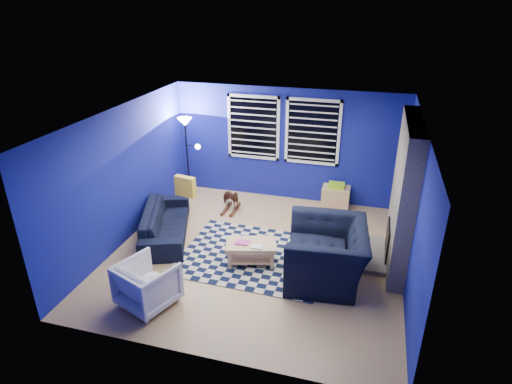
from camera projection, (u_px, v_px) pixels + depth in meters
The scene contains 18 objects.
floor at pixel (256, 254), 7.66m from camera, with size 5.00×5.00×0.00m, color tan.
ceiling at pixel (256, 117), 6.62m from camera, with size 5.00×5.00×0.00m, color white.
wall_back at pixel (287, 145), 9.33m from camera, with size 5.00×5.00×0.00m, color navy.
wall_left at pixel (124, 176), 7.75m from camera, with size 5.00×5.00×0.00m, color navy.
wall_right at pixel (414, 209), 6.53m from camera, with size 5.00×5.00×0.00m, color navy.
fireplace at pixel (402, 197), 7.03m from camera, with size 0.65×2.00×2.50m.
window_left at pixel (253, 128), 9.34m from camera, with size 1.17×0.06×1.42m.
window_right at pixel (312, 132), 9.02m from camera, with size 1.17×0.06×1.42m.
tv at pixel (406, 156), 8.24m from camera, with size 0.07×1.00×0.58m.
rug at pixel (254, 256), 7.61m from camera, with size 2.50×2.00×0.02m, color black.
sofa at pixel (166, 222), 8.14m from camera, with size 0.77×1.97×0.58m, color black.
armchair_big at pixel (326, 253), 6.84m from camera, with size 1.25×1.43×0.93m, color black.
armchair_bent at pixel (148, 284), 6.29m from camera, with size 0.75×0.77×0.70m, color gray.
rocking_horse at pixel (230, 198), 9.11m from camera, with size 0.52×0.24×0.44m, color #4D2D18.
coffee_table at pixel (251, 249), 7.28m from camera, with size 0.94×0.69×0.42m.
cabinet at pixel (335, 197), 9.25m from camera, with size 0.59×0.40×0.58m.
floor_lamp at pixel (186, 133), 9.29m from camera, with size 0.50×0.31×1.84m.
throw_pillow at pixel (185, 186), 8.47m from camera, with size 0.43×0.13×0.41m, color gold.
Camera 1 is at (1.74, -6.27, 4.20)m, focal length 30.00 mm.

